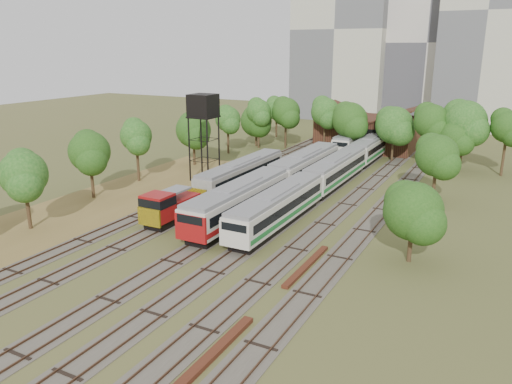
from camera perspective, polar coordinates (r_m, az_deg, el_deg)
The scene contains 18 objects.
ground at distance 38.63m, azimuth -10.11°, elevation -10.22°, with size 240.00×240.00×0.00m, color #475123.
dry_grass_patch at distance 55.62m, azimuth -19.87°, elevation -2.59°, with size 14.00×60.00×0.04m, color brown.
tracks at distance 59.13m, azimuth 4.23°, elevation -0.52°, with size 24.60×80.00×0.19m.
railcar_red_set at distance 57.51m, azimuth 2.33°, elevation 1.12°, with size 3.15×34.58×3.91m.
railcar_green_set at distance 64.59m, azimuth 9.14°, elevation 2.47°, with size 2.91×52.08×3.59m.
railcar_rear at distance 85.76m, azimuth 11.26°, elevation 5.75°, with size 2.91×16.08×3.60m.
shunter_locomotive at distance 50.57m, azimuth -9.90°, elevation -1.74°, with size 2.64×8.10×3.46m.
old_grey_coach at distance 62.44m, azimuth -1.64°, elevation 2.14°, with size 2.74×18.00×3.39m.
water_tower at distance 65.17m, azimuth -6.06°, elevation 9.52°, with size 3.27×3.27×11.30m.
rail_pile_near at distance 29.89m, azimuth -5.30°, elevation -18.25°, with size 0.62×9.29×0.31m, color #542718.
rail_pile_far at distance 40.74m, azimuth 5.80°, elevation -8.37°, with size 0.54×8.57×0.28m, color #542718.
maintenance_shed at distance 89.11m, azimuth 12.66°, elevation 6.72°, with size 16.45×11.55×7.58m.
tree_band_left at distance 69.69m, azimuth -9.82°, elevation 6.42°, with size 7.18×72.50×8.94m.
tree_band_far at distance 79.44m, azimuth 13.98°, elevation 8.05°, with size 43.03×8.98×9.98m.
tree_band_right at distance 58.40m, azimuth 20.14°, elevation 3.23°, with size 5.73×39.20×7.76m.
tower_left at distance 128.38m, azimuth 10.15°, elevation 17.76°, with size 22.00×16.00×42.00m, color beige.
tower_centre at distance 128.55m, azimuth 19.64°, elevation 15.76°, with size 20.00×18.00×36.00m, color beige.
tower_right at distance 119.47m, azimuth 25.28°, elevation 18.11°, with size 18.00×16.00×48.00m, color beige.
Camera 1 is at (21.72, -27.02, 17.04)m, focal length 35.00 mm.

